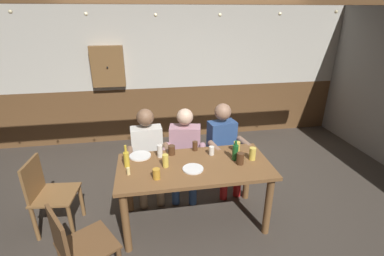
{
  "coord_description": "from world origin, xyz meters",
  "views": [
    {
      "loc": [
        -0.48,
        -2.44,
        2.33
      ],
      "look_at": [
        0.0,
        0.33,
        1.15
      ],
      "focal_mm": 25.87,
      "sensor_mm": 36.0,
      "label": 1
    }
  ],
  "objects": [
    {
      "name": "ground_plane",
      "position": [
        0.0,
        0.0,
        0.0
      ],
      "size": [
        7.94,
        7.94,
        0.0
      ],
      "primitive_type": "plane",
      "color": "#423A33"
    },
    {
      "name": "plate_1",
      "position": [
        -0.03,
        0.08,
        0.78
      ],
      "size": [
        0.22,
        0.22,
        0.01
      ],
      "primitive_type": "cylinder",
      "color": "white",
      "rests_on": "dining_table"
    },
    {
      "name": "back_wall_wainscot",
      "position": [
        0.0,
        2.7,
        0.51
      ],
      "size": [
        6.61,
        0.12,
        1.02
      ],
      "primitive_type": "cube",
      "color": "brown",
      "rests_on": "ground_plane"
    },
    {
      "name": "pint_glass_4",
      "position": [
        0.5,
        0.1,
        0.84
      ],
      "size": [
        0.08,
        0.08,
        0.13
      ],
      "primitive_type": "cylinder",
      "color": "#4C2D19",
      "rests_on": "dining_table"
    },
    {
      "name": "pint_glass_2",
      "position": [
        -0.43,
        -0.03,
        0.83
      ],
      "size": [
        0.08,
        0.08,
        0.11
      ],
      "primitive_type": "cylinder",
      "color": "gold",
      "rests_on": "dining_table"
    },
    {
      "name": "pint_glass_1",
      "position": [
        0.07,
        0.51,
        0.83
      ],
      "size": [
        0.06,
        0.06,
        0.12
      ],
      "primitive_type": "cylinder",
      "color": "#4C2D19",
      "rests_on": "dining_table"
    },
    {
      "name": "chair_empty_near_left",
      "position": [
        -1.62,
        0.33,
        0.48
      ],
      "size": [
        0.48,
        0.48,
        0.88
      ],
      "rotation": [
        0.0,
        0.0,
        -1.67
      ],
      "color": "brown",
      "rests_on": "ground_plane"
    },
    {
      "name": "back_wall_upper",
      "position": [
        0.0,
        2.7,
        1.79
      ],
      "size": [
        6.61,
        0.12,
        1.54
      ],
      "primitive_type": "cube",
      "color": "beige"
    },
    {
      "name": "pint_glass_8",
      "position": [
        -0.22,
        0.45,
        0.83
      ],
      "size": [
        0.08,
        0.08,
        0.11
      ],
      "primitive_type": "cylinder",
      "color": "#4C2D19",
      "rests_on": "dining_table"
    },
    {
      "name": "pint_glass_6",
      "position": [
        0.24,
        0.37,
        0.82
      ],
      "size": [
        0.06,
        0.06,
        0.1
      ],
      "primitive_type": "cylinder",
      "color": "white",
      "rests_on": "dining_table"
    },
    {
      "name": "plate_0",
      "position": [
        -0.59,
        0.47,
        0.78
      ],
      "size": [
        0.25,
        0.25,
        0.01
      ],
      "primitive_type": "cylinder",
      "color": "white",
      "rests_on": "dining_table"
    },
    {
      "name": "pint_glass_3",
      "position": [
        0.56,
        0.39,
        0.83
      ],
      "size": [
        0.08,
        0.08,
        0.13
      ],
      "primitive_type": "cylinder",
      "color": "#E5C64C",
      "rests_on": "dining_table"
    },
    {
      "name": "bottle_0",
      "position": [
        0.48,
        0.21,
        0.87
      ],
      "size": [
        0.07,
        0.07,
        0.24
      ],
      "color": "#195923",
      "rests_on": "dining_table"
    },
    {
      "name": "table_candle",
      "position": [
        -0.71,
        0.09,
        0.81
      ],
      "size": [
        0.04,
        0.04,
        0.08
      ],
      "primitive_type": "cylinder",
      "color": "#F9E08C",
      "rests_on": "dining_table"
    },
    {
      "name": "pint_glass_7",
      "position": [
        -0.32,
        0.19,
        0.84
      ],
      "size": [
        0.07,
        0.07,
        0.14
      ],
      "primitive_type": "cylinder",
      "color": "#E5C64C",
      "rests_on": "dining_table"
    },
    {
      "name": "pint_glass_5",
      "position": [
        0.67,
        0.18,
        0.84
      ],
      "size": [
        0.07,
        0.07,
        0.15
      ],
      "primitive_type": "cylinder",
      "color": "#E5C64C",
      "rests_on": "dining_table"
    },
    {
      "name": "person_2",
      "position": [
        0.52,
        0.8,
        0.68
      ],
      "size": [
        0.54,
        0.56,
        1.23
      ],
      "rotation": [
        0.0,
        0.0,
        3.31
      ],
      "color": "#2D4C84",
      "rests_on": "ground_plane"
    },
    {
      "name": "string_lights",
      "position": [
        -0.0,
        0.55,
        2.32
      ],
      "size": [
        4.66,
        0.04,
        0.1
      ],
      "color": "#F9EAB2"
    },
    {
      "name": "person_1",
      "position": [
        -0.02,
        0.8,
        0.66
      ],
      "size": [
        0.59,
        0.58,
        1.19
      ],
      "rotation": [
        0.0,
        0.0,
        2.95
      ],
      "color": "#B78493",
      "rests_on": "ground_plane"
    },
    {
      "name": "pint_glass_0",
      "position": [
        -0.36,
        0.42,
        0.85
      ],
      "size": [
        0.06,
        0.06,
        0.15
      ],
      "primitive_type": "cylinder",
      "color": "white",
      "rests_on": "dining_table"
    },
    {
      "name": "person_0",
      "position": [
        -0.5,
        0.8,
        0.67
      ],
      "size": [
        0.55,
        0.51,
        1.21
      ],
      "rotation": [
        0.0,
        0.0,
        3.2
      ],
      "color": "silver",
      "rests_on": "ground_plane"
    },
    {
      "name": "wall_dart_cabinet",
      "position": [
        -1.1,
        2.57,
        1.45
      ],
      "size": [
        0.56,
        0.15,
        0.7
      ],
      "color": "brown"
    },
    {
      "name": "dining_table",
      "position": [
        0.0,
        0.17,
        0.65
      ],
      "size": [
        1.69,
        0.81,
        0.77
      ],
      "color": "brown",
      "rests_on": "ground_plane"
    },
    {
      "name": "bottle_1",
      "position": [
        -0.73,
        0.26,
        0.87
      ],
      "size": [
        0.06,
        0.06,
        0.26
      ],
      "color": "gold",
      "rests_on": "dining_table"
    },
    {
      "name": "chair_empty_near_right",
      "position": [
        -1.13,
        -0.53,
        0.48
      ],
      "size": [
        0.61,
        0.61,
        0.88
      ],
      "rotation": [
        0.0,
        0.0,
        -1.02
      ],
      "color": "brown",
      "rests_on": "ground_plane"
    }
  ]
}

